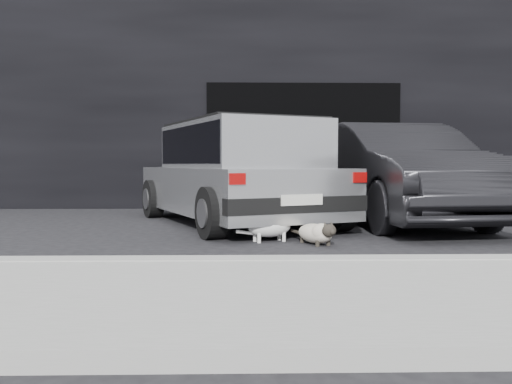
{
  "coord_description": "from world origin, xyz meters",
  "views": [
    {
      "loc": [
        -0.23,
        -7.26,
        0.93
      ],
      "look_at": [
        -0.09,
        -0.85,
        0.6
      ],
      "focal_mm": 38.0,
      "sensor_mm": 36.0,
      "label": 1
    }
  ],
  "objects_px": {
    "cat_white": "(272,226)",
    "cat_siamese": "(317,233)",
    "second_car": "(395,173)",
    "silver_hatchback": "(237,169)"
  },
  "relations": [
    {
      "from": "cat_siamese",
      "to": "cat_white",
      "type": "distance_m",
      "value": 0.58
    },
    {
      "from": "second_car",
      "to": "cat_siamese",
      "type": "height_order",
      "value": "second_car"
    },
    {
      "from": "cat_white",
      "to": "cat_siamese",
      "type": "bearing_deg",
      "value": 39.96
    },
    {
      "from": "cat_siamese",
      "to": "silver_hatchback",
      "type": "bearing_deg",
      "value": -90.53
    },
    {
      "from": "second_car",
      "to": "cat_white",
      "type": "relative_size",
      "value": 6.35
    },
    {
      "from": "cat_siamese",
      "to": "cat_white",
      "type": "xyz_separation_m",
      "value": [
        -0.5,
        0.28,
        0.05
      ]
    },
    {
      "from": "cat_white",
      "to": "silver_hatchback",
      "type": "bearing_deg",
      "value": 172.73
    },
    {
      "from": "second_car",
      "to": "cat_white",
      "type": "xyz_separation_m",
      "value": [
        -2.03,
        -1.96,
        -0.61
      ]
    },
    {
      "from": "second_car",
      "to": "cat_siamese",
      "type": "xyz_separation_m",
      "value": [
        -1.52,
        -2.24,
        -0.66
      ]
    },
    {
      "from": "cat_siamese",
      "to": "cat_white",
      "type": "bearing_deg",
      "value": -53.74
    }
  ]
}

